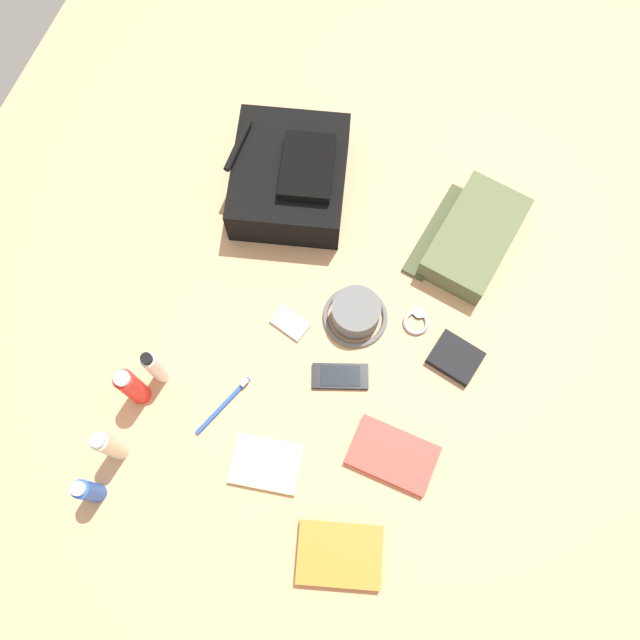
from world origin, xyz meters
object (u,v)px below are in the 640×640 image
at_px(cell_phone, 340,376).
at_px(sunscreen_spray, 132,387).
at_px(bucket_hat, 356,313).
at_px(lotion_bottle, 110,446).
at_px(toiletry_pouch, 473,237).
at_px(wristwatch, 416,321).
at_px(notepad, 268,465).
at_px(wallet, 455,358).
at_px(backpack, 290,176).
at_px(toothbrush, 226,402).
at_px(deodorant_spray, 88,491).
at_px(media_player, 290,323).
at_px(paperback_novel, 340,555).
at_px(travel_guidebook, 393,455).
at_px(toothpaste_tube, 155,368).

bearing_deg(cell_phone, sunscreen_spray, 115.35).
bearing_deg(bucket_hat, lotion_bottle, 140.87).
bearing_deg(lotion_bottle, toiletry_pouch, -37.95).
relative_size(lotion_bottle, cell_phone, 1.20).
height_order(wristwatch, notepad, notepad).
height_order(sunscreen_spray, cell_phone, sunscreen_spray).
bearing_deg(wallet, backpack, 74.41).
bearing_deg(notepad, sunscreen_spray, 72.45).
bearing_deg(backpack, wristwatch, -119.62).
distance_m(lotion_bottle, toothbrush, 0.27).
xyz_separation_m(bucket_hat, lotion_bottle, (-0.48, 0.39, 0.05)).
bearing_deg(backpack, toothbrush, -174.24).
height_order(deodorant_spray, cell_phone, deodorant_spray).
distance_m(deodorant_spray, media_player, 0.57).
xyz_separation_m(toiletry_pouch, cell_phone, (-0.43, 0.19, -0.03)).
relative_size(paperback_novel, travel_guidebook, 1.06).
distance_m(sunscreen_spray, notepad, 0.34).
bearing_deg(wallet, sunscreen_spray, 130.19).
distance_m(cell_phone, toothbrush, 0.27).
relative_size(backpack, wallet, 3.38).
bearing_deg(toiletry_pouch, media_player, 135.57).
bearing_deg(wristwatch, lotion_bottle, 134.37).
distance_m(backpack, media_player, 0.37).
bearing_deg(bucket_hat, cell_phone, -174.02).
height_order(lotion_bottle, toothbrush, lotion_bottle).
xyz_separation_m(sunscreen_spray, toothbrush, (0.05, -0.19, -0.07)).
xyz_separation_m(lotion_bottle, toothpaste_tube, (0.19, -0.02, -0.01)).
bearing_deg(media_player, wristwatch, -68.92).
relative_size(cell_phone, notepad, 0.95).
xyz_separation_m(cell_phone, notepad, (-0.24, 0.08, 0.00)).
relative_size(lotion_bottle, wallet, 1.55).
bearing_deg(cell_phone, bucket_hat, 5.98).
xyz_separation_m(bucket_hat, notepad, (-0.39, 0.07, -0.02)).
xyz_separation_m(paperback_novel, travel_guidebook, (0.24, -0.04, -0.00)).
height_order(wallet, notepad, wallet).
height_order(bucket_hat, travel_guidebook, bucket_hat).
bearing_deg(toiletry_pouch, sunscreen_spray, 136.13).
bearing_deg(notepad, deodorant_spray, 110.10).
bearing_deg(travel_guidebook, wristwatch, 8.05).
distance_m(backpack, wallet, 0.59).
height_order(backpack, lotion_bottle, lotion_bottle).
height_order(deodorant_spray, toothpaste_tube, toothpaste_tube).
xyz_separation_m(sunscreen_spray, cell_phone, (0.20, -0.41, -0.07)).
distance_m(bucket_hat, deodorant_spray, 0.70).
xyz_separation_m(deodorant_spray, media_player, (0.51, -0.26, -0.06)).
xyz_separation_m(sunscreen_spray, notepad, (-0.05, -0.33, -0.07)).
distance_m(toiletry_pouch, toothbrush, 0.71).
distance_m(deodorant_spray, wallet, 0.86).
height_order(backpack, sunscreen_spray, sunscreen_spray).
bearing_deg(paperback_novel, lotion_bottle, 86.00).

